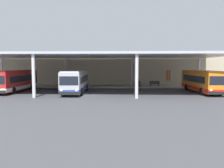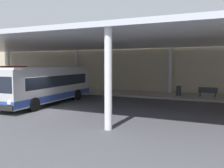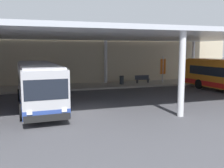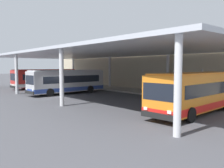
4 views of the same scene
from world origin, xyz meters
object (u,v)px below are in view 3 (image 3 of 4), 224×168
Objects in this scene: bus_second_bay at (38,85)px; bench_waiting at (142,79)px; banner_sign at (163,68)px; trash_bin at (122,80)px.

bench_waiting is at bearing 36.00° from bus_second_bay.
banner_sign is at bearing 29.04° from bus_second_bay.
banner_sign reaches higher than trash_bin.
bus_second_bay is 10.84× the size of trash_bin.
banner_sign is (2.25, -0.88, 1.32)m from bench_waiting.
trash_bin is 5.22m from banner_sign.
trash_bin is at bearing 42.05° from bus_second_bay.
trash_bin is at bearing -173.26° from bench_waiting.
bus_second_bay reaches higher than trash_bin.
banner_sign is at bearing -6.23° from trash_bin.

